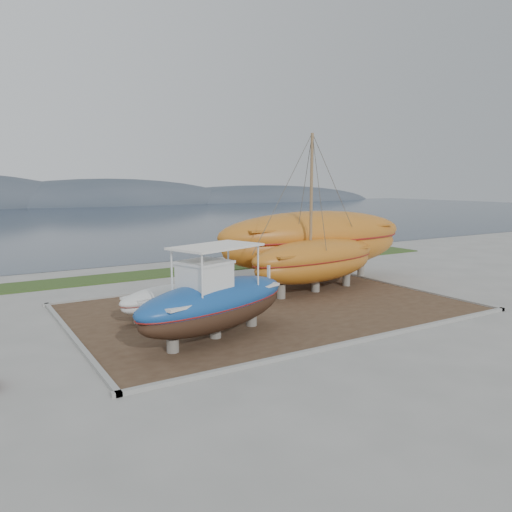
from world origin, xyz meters
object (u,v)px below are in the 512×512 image
blue_caique (215,292)px  orange_sailboat (317,214)px  white_dinghy (160,302)px  orange_bare_hull (314,248)px

blue_caique → orange_sailboat: size_ratio=0.84×
white_dinghy → orange_sailboat: (9.14, 0.46, 3.59)m
blue_caique → white_dinghy: bearing=81.7°
orange_bare_hull → orange_sailboat: bearing=-123.0°
blue_caique → orange_bare_hull: size_ratio=0.59×
blue_caique → orange_sailboat: bearing=9.4°
white_dinghy → orange_sailboat: orange_sailboat is taller
orange_sailboat → white_dinghy: bearing=175.2°
blue_caique → orange_bare_hull: orange_bare_hull is taller
white_dinghy → orange_bare_hull: size_ratio=0.35×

